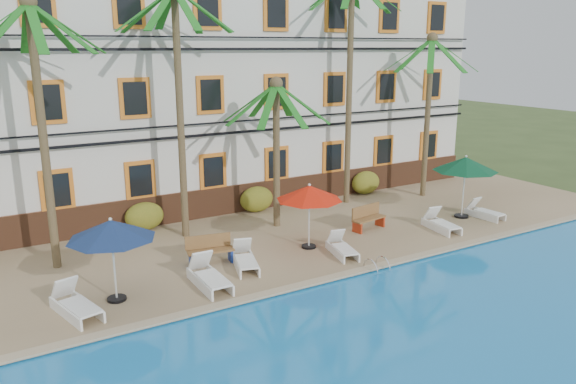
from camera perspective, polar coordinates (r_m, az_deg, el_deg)
ground at (r=18.68m, az=5.53°, el=-7.84°), size 100.00×100.00×0.00m
pool_deck at (r=22.59m, az=-1.98°, el=-3.41°), size 30.00×12.00×0.25m
swimming_pool at (r=14.24m, az=23.13°, el=-16.16°), size 26.00×12.00×0.20m
pool_coping at (r=17.91m, az=7.27°, el=-7.93°), size 30.00×0.35×0.06m
hotel_building at (r=26.03m, az=-7.49°, el=10.65°), size 25.40×6.44×10.22m
palm_a at (r=18.43m, az=-23.97°, el=8.55°), size 4.10×4.10×8.34m
palm_b at (r=20.26m, az=-11.06°, el=11.03°), size 4.10×4.10×9.01m
palm_c at (r=21.31m, az=-1.19°, el=6.33°), size 4.10×4.10×5.78m
palm_d at (r=24.68m, az=6.32°, el=13.01°), size 4.10×4.10×9.94m
palm_e at (r=26.59m, az=14.12°, el=9.73°), size 4.10×4.10×7.46m
shrub_left at (r=22.16m, az=-14.37°, el=-2.41°), size 1.50×0.90×1.10m
shrub_mid at (r=23.89m, az=-3.22°, el=-0.74°), size 1.50×0.90×1.10m
shrub_right at (r=27.03m, az=7.89°, el=0.96°), size 1.50×0.90×1.10m
umbrella_blue at (r=15.89m, az=-17.53°, el=-3.71°), size 2.41×2.41×2.41m
umbrella_red at (r=19.24m, az=2.17°, el=-0.12°), size 2.31×2.31×2.32m
umbrella_green at (r=23.81m, az=17.59°, el=2.68°), size 2.61×2.61×2.61m
lounger_a at (r=16.02m, az=-20.78°, el=-10.61°), size 1.11×2.01×0.90m
lounger_b at (r=16.81m, az=-8.04°, el=-8.49°), size 0.73×1.99×0.94m
lounger_c at (r=18.05m, az=-4.39°, el=-6.83°), size 1.14×1.90×0.85m
lounger_d at (r=19.16m, az=5.49°, el=-5.63°), size 0.95×1.74×0.78m
lounger_e at (r=22.36m, az=15.26°, el=-3.07°), size 0.89×1.84×0.83m
lounger_f at (r=24.50m, az=19.29°, el=-1.89°), size 0.71×1.68×0.77m
bench_left at (r=18.50m, az=-7.91°, el=-5.75°), size 1.56×0.75×0.93m
bench_right at (r=21.86m, az=8.08°, el=-2.55°), size 1.56×0.71×0.93m
pool_ladder at (r=18.21m, az=9.00°, el=-7.70°), size 0.54×0.74×0.74m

